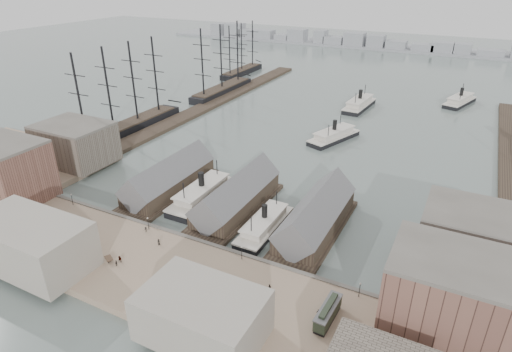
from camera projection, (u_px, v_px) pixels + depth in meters
The scene contains 39 objects.
ground at pixel (208, 236), 120.95m from camera, with size 900.00×900.00×0.00m, color #586561.
quay at pixel (163, 274), 104.54m from camera, with size 180.00×30.00×2.00m, color #8D755F.
seawall at pixel (197, 243), 116.29m from camera, with size 180.00×1.20×2.30m, color #59544C.
west_wharf at pixel (203, 108), 228.36m from camera, with size 10.00×220.00×1.60m, color #2D231C.
ferry_shed_west at pixel (169, 179), 143.06m from camera, with size 14.00×42.00×12.60m.
ferry_shed_center at pixel (237, 197), 132.38m from camera, with size 14.00×42.00×12.60m.
ferry_shed_east at pixel (316, 217), 121.70m from camera, with size 14.00×42.00×12.60m.
warehouse_west_back at pixel (75, 144), 160.10m from camera, with size 26.00×20.00×14.00m, color #60564C.
warehouse_east_front at pixel (469, 310), 79.20m from camera, with size 30.00×18.00×19.00m, color brown.
warehouse_east_back at pixel (483, 246), 100.81m from camera, with size 28.00×20.00×15.00m, color #60564C.
street_bldg_center at pixel (202, 315), 84.10m from camera, with size 24.00×16.00×10.00m, color gray.
street_bldg_west at pixel (31, 243), 104.20m from camera, with size 30.00×16.00×12.00m, color gray.
lamp_post_far_w at pixel (72, 197), 131.76m from camera, with size 0.44×0.44×3.92m.
lamp_post_near_w at pixel (148, 221), 119.44m from camera, with size 0.44×0.44×3.92m.
lamp_post_near_e at pixel (242, 250), 107.12m from camera, with size 0.44×0.44×3.92m.
lamp_post_far_e at pixel (360, 287), 94.80m from camera, with size 0.44×0.44×3.92m.
far_shore at pixel (407, 46), 386.84m from camera, with size 500.00×40.00×15.72m.
ferry_docked_west at pixel (202, 193), 138.75m from camera, with size 8.83×29.45×10.52m.
ferry_docked_east at pixel (264, 224), 122.70m from camera, with size 7.58×25.27×9.02m.
ferry_open_near at pixel (334, 135), 186.83m from camera, with size 17.03×28.79×9.86m.
ferry_open_mid at pixel (359, 104), 229.08m from camera, with size 11.22×30.80×10.79m.
ferry_open_far at pixel (460, 100), 235.65m from camera, with size 16.19×29.01×9.93m.
sailing_ship_near at pixel (127, 126), 195.52m from camera, with size 9.65×66.51×39.69m.
sailing_ship_mid at pixel (222, 89), 255.81m from camera, with size 9.65×55.76×39.68m.
sailing_ship_far at pixel (242, 71), 302.58m from camera, with size 8.39×46.63×34.51m.
tram at pixel (328, 313), 88.76m from camera, with size 3.21×10.55×3.71m.
horse_cart_left at pixel (72, 228), 119.72m from camera, with size 4.73×1.80×1.60m.
horse_cart_center at pixel (116, 259), 107.12m from camera, with size 4.89×3.31×1.66m.
horse_cart_right at pixel (239, 313), 90.22m from camera, with size 4.66×1.74×1.66m.
pedestrian_0 at pixel (41, 201), 133.63m from camera, with size 0.62×0.46×1.71m, color black.
pedestrian_1 at pixel (69, 229), 119.18m from camera, with size 0.81×0.63×1.66m, color black.
pedestrian_2 at pixel (146, 230), 119.04m from camera, with size 1.06×0.61×1.64m, color black.
pedestrian_3 at pixel (116, 263), 105.61m from camera, with size 0.94×0.39×1.60m, color black.
pedestrian_4 at pixel (159, 242), 113.57m from camera, with size 0.87×0.57×1.78m, color black.
pedestrian_5 at pixel (196, 285), 98.29m from camera, with size 0.64×0.46×1.74m, color black.
pedestrian_6 at pixel (269, 288), 97.38m from camera, with size 0.84×0.66×1.73m, color black.
pedestrian_7 at pixel (236, 316), 89.40m from camera, with size 1.11×0.64×1.72m, color black.
pedestrian_8 at pixel (318, 313), 90.45m from camera, with size 0.96×0.40×1.65m, color black.
pedestrian_10 at pixel (393, 325), 87.43m from camera, with size 0.92×0.38×1.57m, color black.
Camera 1 is at (58.42, -83.57, 68.66)m, focal length 30.00 mm.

